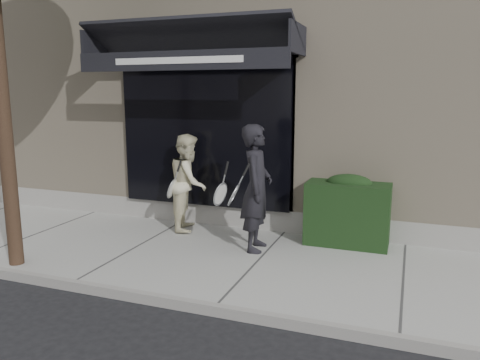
% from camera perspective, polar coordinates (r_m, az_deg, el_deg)
% --- Properties ---
extents(ground, '(80.00, 80.00, 0.00)m').
position_cam_1_polar(ground, '(6.94, 2.20, -10.72)').
color(ground, black).
rests_on(ground, ground).
extents(sidewalk, '(20.00, 3.00, 0.12)m').
position_cam_1_polar(sidewalk, '(6.92, 2.20, -10.25)').
color(sidewalk, '#9A9B95').
rests_on(sidewalk, ground).
extents(curb, '(20.00, 0.10, 0.14)m').
position_cam_1_polar(curb, '(5.58, -2.92, -15.50)').
color(curb, gray).
rests_on(curb, ground).
extents(building_facade, '(14.30, 8.04, 5.64)m').
position_cam_1_polar(building_facade, '(11.28, 10.25, 11.57)').
color(building_facade, '#C6B497').
rests_on(building_facade, ground).
extents(hedge, '(1.30, 0.70, 1.14)m').
position_cam_1_polar(hedge, '(7.68, 13.01, -3.70)').
color(hedge, black).
rests_on(hedge, sidewalk).
extents(pedestrian_front, '(0.83, 0.91, 1.94)m').
position_cam_1_polar(pedestrian_front, '(7.12, 2.00, -0.99)').
color(pedestrian_front, black).
rests_on(pedestrian_front, sidewalk).
extents(pedestrian_back, '(0.86, 0.98, 1.70)m').
position_cam_1_polar(pedestrian_back, '(8.27, -6.28, -0.27)').
color(pedestrian_back, beige).
rests_on(pedestrian_back, sidewalk).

